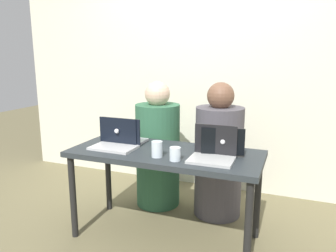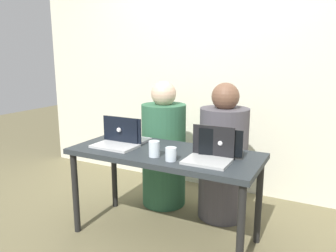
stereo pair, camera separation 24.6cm
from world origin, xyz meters
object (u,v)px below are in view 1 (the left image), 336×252
laptop_back_right (222,148)px  laptop_front_left (116,141)px  laptop_front_right (213,153)px  water_glass_center (157,150)px  person_on_left (158,151)px  person_on_right (219,158)px  water_glass_right (175,155)px  laptop_back_left (123,137)px

laptop_back_right → laptop_front_left: bearing=-2.8°
laptop_front_right → water_glass_center: bearing=-168.1°
person_on_left → person_on_right: bearing=169.4°
person_on_right → laptop_front_right: (0.09, -0.60, 0.23)m
water_glass_center → water_glass_right: bearing=-11.7°
person_on_left → laptop_front_right: size_ratio=3.89×
water_glass_right → person_on_right: bearing=78.7°
laptop_front_left → laptop_back_left: laptop_back_left is taller
person_on_right → laptop_back_left: bearing=23.8°
person_on_left → water_glass_right: 0.87m
laptop_front_left → water_glass_right: 0.56m
person_on_left → laptop_front_right: person_on_left is taller
person_on_left → laptop_back_right: size_ratio=3.45×
person_on_left → water_glass_center: bearing=102.5°
laptop_front_left → water_glass_right: bearing=-13.1°
laptop_front_left → water_glass_center: bearing=-14.0°
water_glass_right → laptop_front_right: bearing=26.0°
water_glass_right → laptop_back_right: bearing=45.1°
person_on_right → laptop_back_right: 0.51m
laptop_front_left → water_glass_right: size_ratio=3.74×
laptop_front_right → water_glass_right: laptop_front_right is taller
laptop_front_right → laptop_back_left: (-0.79, 0.16, -0.00)m
person_on_right → laptop_back_left: (-0.70, -0.44, 0.22)m
laptop_back_right → water_glass_right: size_ratio=3.69×
person_on_left → laptop_back_left: 0.51m
laptop_front_left → person_on_right: bearing=41.5°
laptop_front_left → water_glass_center: (0.39, -0.11, 0.00)m
water_glass_center → water_glass_right: size_ratio=1.22×
laptop_front_right → laptop_back_left: size_ratio=0.93×
person_on_right → water_glass_center: person_on_right is taller
laptop_front_left → water_glass_center: 0.41m
person_on_left → laptop_back_right: 0.86m
person_on_left → laptop_back_right: person_on_left is taller
person_on_right → water_glass_center: (-0.29, -0.68, 0.23)m
person_on_left → water_glass_right: (0.44, -0.71, 0.22)m
laptop_front_left → water_glass_right: laptop_front_left is taller
laptop_back_left → water_glass_right: 0.62m
water_glass_center → person_on_left: bearing=113.0°
person_on_right → laptop_back_right: person_on_right is taller
person_on_left → laptop_front_left: (-0.10, -0.58, 0.23)m
laptop_back_left → water_glass_center: size_ratio=2.90×
laptop_back_left → laptop_back_right: bearing=-180.0°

